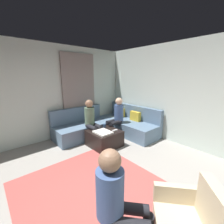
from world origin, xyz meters
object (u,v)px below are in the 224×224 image
object	(u,v)px
person_on_couch_side	(92,120)
person_on_armchair	(119,200)
ottoman	(104,138)
person_on_couch_back	(116,116)
game_remote	(115,130)
sectional_couch	(109,126)
coffee_mug	(104,126)

from	to	relation	value
person_on_couch_side	person_on_armchair	bearing A→B (deg)	62.18
ottoman	person_on_couch_side	xyz separation A→B (m)	(-0.42, -0.11, 0.45)
person_on_couch_back	game_remote	bearing A→B (deg)	133.83
sectional_couch	ottoman	world-z (taller)	sectional_couch
game_remote	person_on_couch_side	size ratio (longest dim) A/B	0.12
person_on_couch_back	person_on_armchair	distance (m)	3.13
person_on_couch_side	person_on_armchair	world-z (taller)	person_on_couch_side
ottoman	person_on_armchair	bearing A→B (deg)	-34.53
ottoman	person_on_couch_side	distance (m)	0.62
game_remote	person_on_couch_side	bearing A→B (deg)	-151.38
coffee_mug	person_on_couch_side	distance (m)	0.40
game_remote	ottoman	bearing A→B (deg)	-129.29
person_on_couch_side	person_on_armchair	xyz separation A→B (m)	(2.49, -1.31, -0.01)
ottoman	person_on_couch_back	distance (m)	0.86
sectional_couch	game_remote	distance (m)	0.87
ottoman	game_remote	xyz separation A→B (m)	(0.18, 0.22, 0.22)
coffee_mug	person_on_armchair	xyz separation A→B (m)	(2.28, -1.60, 0.17)
coffee_mug	person_on_couch_back	size ratio (longest dim) A/B	0.08
person_on_couch_back	person_on_couch_side	bearing A→B (deg)	78.55
sectional_couch	person_on_armchair	distance (m)	3.35
ottoman	person_on_couch_back	world-z (taller)	person_on_couch_back
person_on_couch_side	person_on_armchair	distance (m)	2.81
sectional_couch	coffee_mug	distance (m)	0.60
sectional_couch	ottoman	distance (m)	0.85
coffee_mug	person_on_couch_side	world-z (taller)	person_on_couch_side
ottoman	person_on_armchair	world-z (taller)	person_on_armchair
game_remote	person_on_armchair	world-z (taller)	person_on_armchair
ottoman	person_on_armchair	size ratio (longest dim) A/B	0.64
sectional_couch	person_on_couch_side	size ratio (longest dim) A/B	2.12
game_remote	person_on_couch_back	bearing A→B (deg)	133.83
coffee_mug	person_on_couch_back	bearing A→B (deg)	94.80
coffee_mug	sectional_couch	bearing A→B (deg)	128.12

